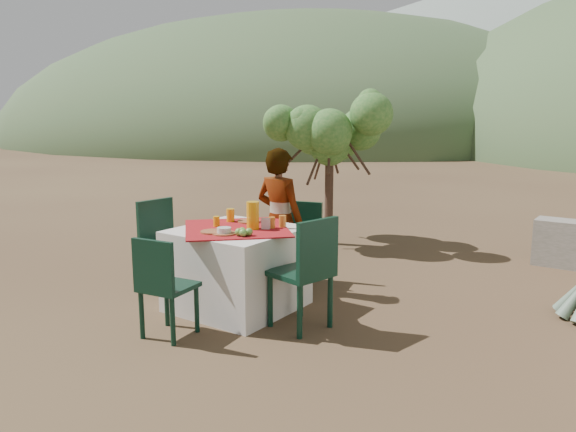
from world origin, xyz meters
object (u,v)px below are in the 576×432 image
object	(u,v)px
chair_near	(163,283)
chair_far	(301,239)
table	(237,268)
person	(280,220)
chair_left	(163,241)
chair_right	(307,268)
shrub_tree	(335,140)
juice_pitcher	(253,215)

from	to	relation	value
chair_near	chair_far	bearing A→B (deg)	-99.57
table	chair_near	size ratio (longest dim) A/B	1.55
chair_near	person	world-z (taller)	person
table	chair_left	xyz separation A→B (m)	(-0.95, -0.02, 0.14)
table	chair_right	bearing A→B (deg)	-6.16
chair_near	table	bearing A→B (deg)	-98.59
shrub_tree	chair_left	bearing A→B (deg)	-98.04
table	chair_right	size ratio (longest dim) A/B	1.35
chair_far	chair_near	world-z (taller)	chair_far
shrub_tree	chair_right	bearing A→B (deg)	-63.88
table	shrub_tree	bearing A→B (deg)	101.54
table	shrub_tree	xyz separation A→B (m)	(-0.56, 2.75, 1.05)
table	chair_left	bearing A→B (deg)	-178.61
chair_far	juice_pitcher	distance (m)	1.04
chair_near	shrub_tree	bearing A→B (deg)	-89.21
chair_near	juice_pitcher	distance (m)	1.05
chair_right	table	bearing A→B (deg)	-83.82
chair_far	shrub_tree	bearing A→B (deg)	94.96
chair_far	chair_near	distance (m)	1.91
person	juice_pitcher	bearing A→B (deg)	103.65
person	table	bearing A→B (deg)	89.40
chair_right	juice_pitcher	bearing A→B (deg)	-89.12
chair_near	chair_left	distance (m)	1.29
table	shrub_tree	world-z (taller)	shrub_tree
chair_left	juice_pitcher	bearing A→B (deg)	-81.25
table	person	world-z (taller)	person
chair_left	chair_right	xyz separation A→B (m)	(1.79, -0.07, 0.02)
chair_far	person	xyz separation A→B (m)	(-0.04, -0.34, 0.25)
chair_near	chair_left	world-z (taller)	chair_left
chair_near	person	distance (m)	1.59
chair_left	shrub_tree	size ratio (longest dim) A/B	0.51
chair_right	chair_near	bearing A→B (deg)	-33.74
person	chair_near	bearing A→B (deg)	89.51
table	chair_right	xyz separation A→B (m)	(0.83, -0.09, 0.15)
chair_right	person	distance (m)	1.13
chair_near	juice_pitcher	xyz separation A→B (m)	(0.17, 0.95, 0.42)
shrub_tree	juice_pitcher	xyz separation A→B (m)	(0.72, -2.71, -0.55)
chair_left	chair_right	bearing A→B (deg)	-87.02
chair_near	juice_pitcher	size ratio (longest dim) A/B	3.35
chair_far	chair_left	xyz separation A→B (m)	(-1.00, -1.02, 0.04)
table	chair_far	distance (m)	1.01
table	juice_pitcher	world-z (taller)	juice_pitcher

